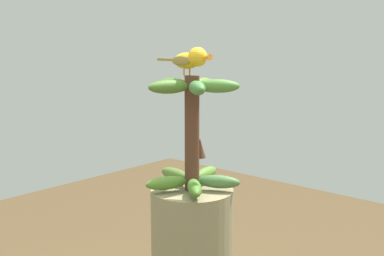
% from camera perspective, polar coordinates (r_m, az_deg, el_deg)
% --- Properties ---
extents(banana_bunch, '(0.28, 0.29, 0.34)m').
position_cam_1_polar(banana_bunch, '(1.38, 0.03, -0.75)').
color(banana_bunch, '#4C2D1E').
rests_on(banana_bunch, banana_tree).
extents(perched_bird, '(0.20, 0.06, 0.08)m').
position_cam_1_polar(perched_bird, '(1.36, -0.12, 8.44)').
color(perched_bird, '#C68933').
rests_on(perched_bird, banana_bunch).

